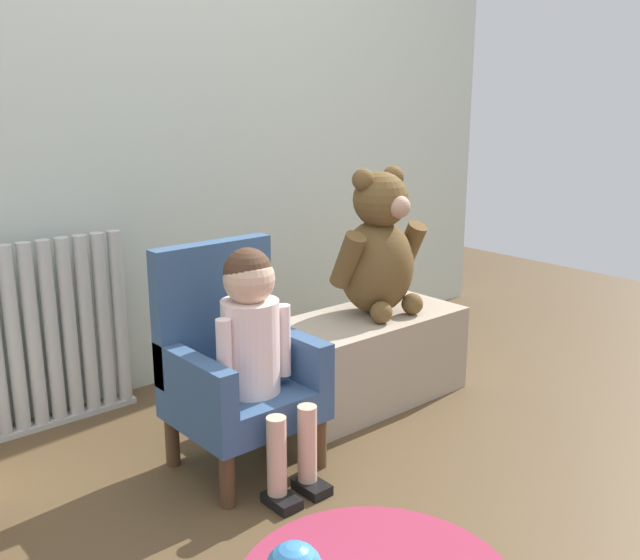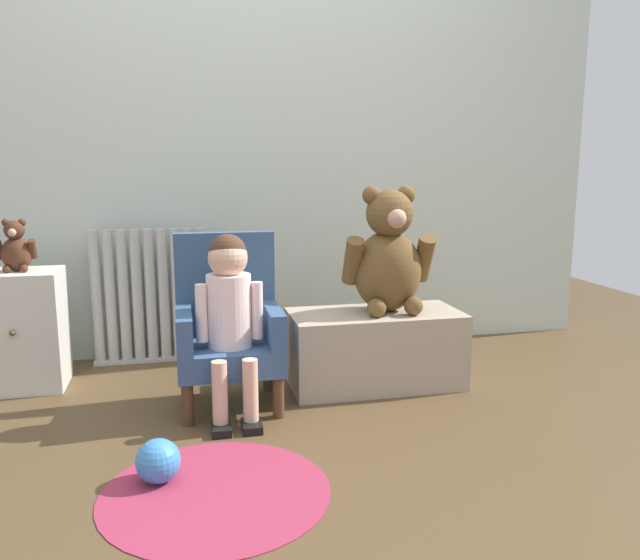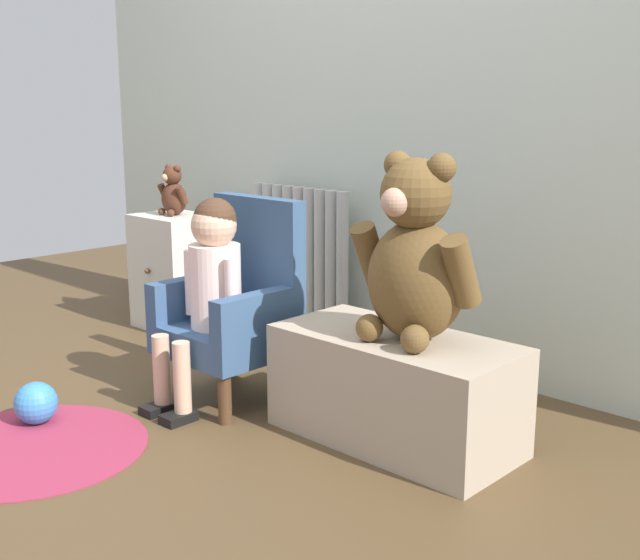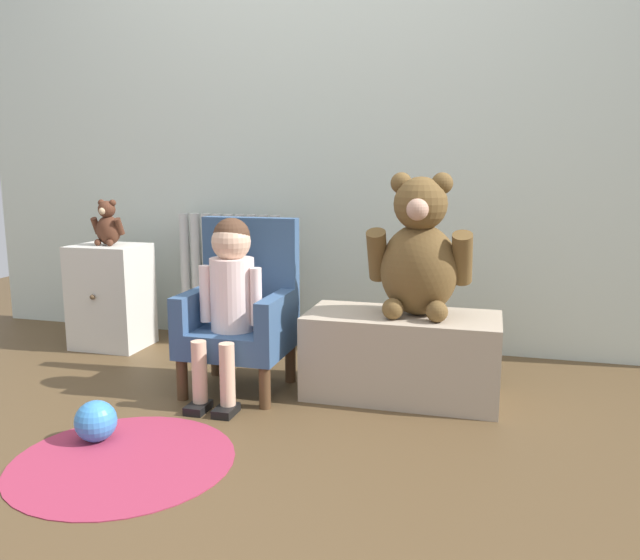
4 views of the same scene
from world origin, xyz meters
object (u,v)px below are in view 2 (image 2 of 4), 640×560
child_armchair (228,328)px  large_teddy_bear (388,257)px  child_figure (229,300)px  low_bench (375,349)px  toy_ball (158,461)px  small_teddy_bear (16,248)px  small_dresser (22,330)px  floor_rug (216,492)px  radiator (151,297)px

child_armchair → large_teddy_bear: large_teddy_bear is taller
child_armchair → child_figure: child_figure is taller
low_bench → toy_ball: low_bench is taller
small_teddy_bear → small_dresser: bearing=174.1°
small_teddy_bear → floor_rug: 1.45m
radiator → small_teddy_bear: small_teddy_bear is taller
low_bench → toy_ball: (-0.90, -0.68, -0.09)m
small_dresser → small_teddy_bear: size_ratio=2.31×
child_armchair → large_teddy_bear: size_ratio=1.27×
small_dresser → floor_rug: 1.35m
child_figure → small_teddy_bear: (-0.84, 0.48, 0.16)m
radiator → small_dresser: 0.59m
small_dresser → small_teddy_bear: bearing=-5.9°
child_figure → floor_rug: child_figure is taller
low_bench → toy_ball: bearing=-142.8°
child_figure → small_teddy_bear: bearing=150.4°
child_figure → low_bench: size_ratio=0.94×
child_figure → toy_ball: size_ratio=5.13×
child_armchair → small_teddy_bear: size_ratio=3.09×
radiator → child_figure: 0.81m
small_teddy_bear → low_bench: bearing=-11.4°
child_armchair → toy_ball: (-0.26, -0.61, -0.24)m
child_armchair → floor_rug: (-0.10, -0.72, -0.31)m
floor_rug → toy_ball: size_ratio=5.00×
radiator → low_bench: (0.96, -0.55, -0.16)m
small_dresser → small_teddy_bear: small_teddy_bear is taller
child_figure → low_bench: 0.72m
radiator → child_armchair: (0.32, -0.62, -0.01)m
radiator → large_teddy_bear: bearing=-28.2°
low_bench → floor_rug: low_bench is taller
small_teddy_bear → floor_rug: bearing=-55.5°
low_bench → large_teddy_bear: size_ratio=1.37×
radiator → small_dresser: radiator is taller
low_bench → small_teddy_bear: small_teddy_bear is taller
radiator → child_armchair: child_armchair is taller
low_bench → toy_ball: size_ratio=5.45×
radiator → large_teddy_bear: (1.02, -0.54, 0.24)m
toy_ball → small_dresser: bearing=120.9°
child_armchair → small_dresser: bearing=156.5°
child_armchair → toy_ball: size_ratio=5.03×
child_armchair → large_teddy_bear: 0.74m
radiator → low_bench: radiator is taller
small_dresser → large_teddy_bear: bearing=-10.7°
small_dresser → low_bench: 1.52m
low_bench → child_armchair: bearing=-173.7°
child_figure → low_bench: child_figure is taller
child_armchair → floor_rug: 0.79m
child_figure → child_armchair: bearing=90.0°
small_teddy_bear → floor_rug: small_teddy_bear is taller
child_armchair → child_figure: 0.18m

